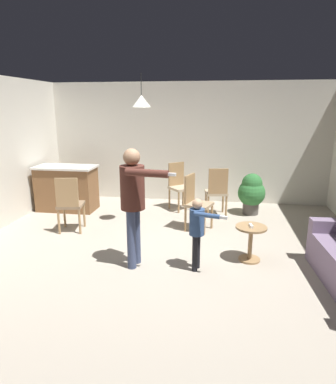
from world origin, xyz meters
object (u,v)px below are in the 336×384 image
at_px(dining_chair_centre_back, 217,190).
at_px(spare_remote_on_table, 251,226).
at_px(side_table_by_couch, 251,239).
at_px(dining_chair_spare, 195,200).
at_px(kitchen_counter, 67,188).
at_px(dining_chair_by_counter, 179,184).
at_px(person_child, 198,226).
at_px(potted_plant_corner, 252,192).
at_px(person_adult, 134,195).
at_px(dining_chair_near_wall, 69,202).

xyz_separation_m(dining_chair_centre_back, spare_remote_on_table, (0.49, -1.98, -0.01)).
bearing_deg(side_table_by_couch, dining_chair_spare, 127.32).
xyz_separation_m(kitchen_counter, dining_chair_by_counter, (2.36, 0.43, 0.07)).
height_order(person_child, dining_chair_centre_back, same).
bearing_deg(potted_plant_corner, spare_remote_on_table, -95.34).
height_order(person_child, potted_plant_corner, person_child).
bearing_deg(person_adult, potted_plant_corner, 153.40).
relative_size(person_adult, dining_chair_spare, 1.64).
bearing_deg(dining_chair_spare, dining_chair_by_counter, -140.98).
relative_size(potted_plant_corner, spare_remote_on_table, 6.53).
xyz_separation_m(kitchen_counter, person_child, (2.93, -2.32, 0.14)).
distance_m(dining_chair_spare, potted_plant_corner, 1.52).
relative_size(person_adult, person_child, 1.64).
distance_m(person_child, dining_chair_spare, 1.55).
distance_m(kitchen_counter, person_adult, 3.16).
bearing_deg(dining_chair_spare, potted_plant_corner, 154.24).
bearing_deg(kitchen_counter, dining_chair_spare, -15.67).
bearing_deg(spare_remote_on_table, dining_chair_by_counter, 118.63).
height_order(dining_chair_centre_back, potted_plant_corner, dining_chair_centre_back).
height_order(dining_chair_centre_back, spare_remote_on_table, dining_chair_centre_back).
distance_m(dining_chair_by_counter, dining_chair_centre_back, 0.90).
bearing_deg(person_child, dining_chair_by_counter, -152.76).
bearing_deg(dining_chair_centre_back, potted_plant_corner, 10.63).
xyz_separation_m(person_adult, dining_chair_near_wall, (-1.44, 1.09, -0.47)).
bearing_deg(kitchen_counter, dining_chair_centre_back, 0.55).
distance_m(person_adult, dining_chair_centre_back, 2.64).
relative_size(person_child, spare_remote_on_table, 7.70).
distance_m(person_adult, person_child, 0.95).
bearing_deg(dining_chair_spare, dining_chair_near_wall, -58.73).
bearing_deg(person_child, potted_plant_corner, 175.76).
relative_size(dining_chair_centre_back, spare_remote_on_table, 7.69).
bearing_deg(person_adult, dining_chair_by_counter, -178.05).
height_order(side_table_by_couch, potted_plant_corner, potted_plant_corner).
bearing_deg(kitchen_counter, person_adult, -48.34).
bearing_deg(side_table_by_couch, dining_chair_centre_back, 104.36).
distance_m(kitchen_counter, person_child, 3.74).
bearing_deg(dining_chair_spare, person_child, 24.44).
bearing_deg(potted_plant_corner, dining_chair_by_counter, 174.69).
bearing_deg(spare_remote_on_table, dining_chair_centre_back, 104.00).
bearing_deg(dining_chair_by_counter, side_table_by_couch, 78.04).
bearing_deg(dining_chair_centre_back, kitchen_counter, 170.95).
bearing_deg(potted_plant_corner, dining_chair_near_wall, -154.71).
xyz_separation_m(dining_chair_by_counter, dining_chair_centre_back, (0.81, -0.40, 0.00)).
bearing_deg(person_adult, kitchen_counter, -130.43).
bearing_deg(kitchen_counter, spare_remote_on_table, -28.09).
distance_m(dining_chair_centre_back, potted_plant_corner, 0.75).
relative_size(dining_chair_by_counter, dining_chair_spare, 1.00).
height_order(person_child, dining_chair_spare, same).
relative_size(dining_chair_by_counter, spare_remote_on_table, 7.69).
bearing_deg(side_table_by_couch, potted_plant_corner, 84.81).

